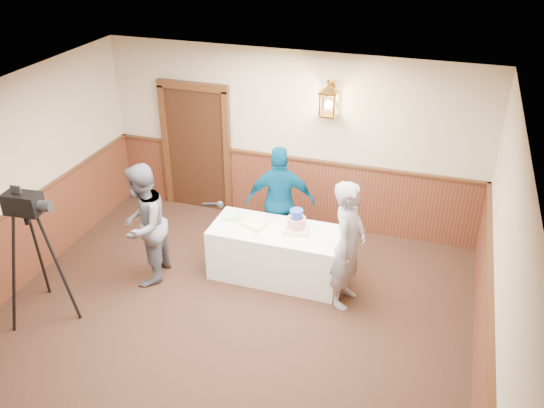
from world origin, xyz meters
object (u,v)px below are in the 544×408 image
at_px(baker, 348,245).
at_px(sheet_cake_green, 234,216).
at_px(interviewer, 143,225).
at_px(tv_camera_rig, 37,263).
at_px(display_table, 276,253).
at_px(sheet_cake_yellow, 254,224).
at_px(assistant_p, 280,202).
at_px(tiered_cake, 296,223).

bearing_deg(baker, sheet_cake_green, 83.46).
bearing_deg(interviewer, tv_camera_rig, -46.40).
distance_m(display_table, baker, 1.18).
distance_m(sheet_cake_green, baker, 1.75).
height_order(sheet_cake_yellow, sheet_cake_green, sheet_cake_yellow).
bearing_deg(assistant_p, sheet_cake_yellow, 56.60).
height_order(sheet_cake_green, baker, baker).
xyz_separation_m(sheet_cake_green, baker, (1.70, -0.39, 0.10)).
distance_m(assistant_p, tv_camera_rig, 3.34).
distance_m(display_table, assistant_p, 0.77).
bearing_deg(tv_camera_rig, display_table, 28.97).
height_order(display_table, tv_camera_rig, tv_camera_rig).
height_order(sheet_cake_yellow, tv_camera_rig, tv_camera_rig).
distance_m(tiered_cake, sheet_cake_green, 0.94).
distance_m(tiered_cake, sheet_cake_yellow, 0.60).
bearing_deg(interviewer, assistant_p, 120.80).
xyz_separation_m(sheet_cake_green, assistant_p, (0.54, 0.49, 0.07)).
relative_size(display_table, assistant_p, 1.06).
bearing_deg(assistant_p, display_table, 86.73).
relative_size(tiered_cake, sheet_cake_green, 1.42).
bearing_deg(assistant_p, tiered_cake, 109.85).
distance_m(display_table, sheet_cake_green, 0.79).
height_order(sheet_cake_yellow, interviewer, interviewer).
distance_m(baker, assistant_p, 1.46).
xyz_separation_m(baker, assistant_p, (-1.17, 0.87, -0.03)).
height_order(sheet_cake_green, interviewer, interviewer).
xyz_separation_m(sheet_cake_yellow, assistant_p, (0.19, 0.60, 0.06)).
height_order(assistant_p, tv_camera_rig, tv_camera_rig).
relative_size(display_table, interviewer, 1.04).
height_order(tiered_cake, baker, baker).
bearing_deg(tv_camera_rig, sheet_cake_yellow, 32.59).
xyz_separation_m(display_table, sheet_cake_yellow, (-0.32, -0.01, 0.41)).
distance_m(tiered_cake, interviewer, 2.05).
xyz_separation_m(tiered_cake, tv_camera_rig, (-2.81, -1.76, -0.10)).
distance_m(sheet_cake_yellow, assistant_p, 0.64).
relative_size(display_table, tiered_cake, 4.93).
height_order(baker, tv_camera_rig, baker).
xyz_separation_m(interviewer, tv_camera_rig, (-0.87, -1.09, -0.08)).
relative_size(sheet_cake_yellow, assistant_p, 0.20).
relative_size(interviewer, baker, 0.99).
bearing_deg(display_table, interviewer, -159.46).
xyz_separation_m(display_table, tv_camera_rig, (-2.54, -1.72, 0.41)).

